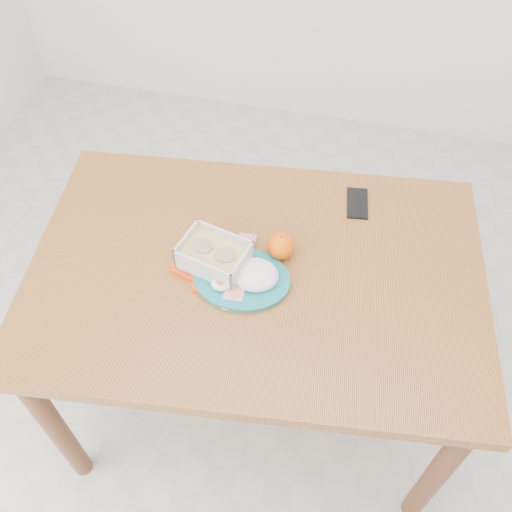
% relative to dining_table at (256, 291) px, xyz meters
% --- Properties ---
extents(ground, '(3.50, 3.50, 0.00)m').
position_rel_dining_table_xyz_m(ground, '(0.10, -0.10, -0.65)').
color(ground, '#B7B7B2').
rests_on(ground, ground).
extents(dining_table, '(1.30, 0.94, 0.75)m').
position_rel_dining_table_xyz_m(dining_table, '(0.00, 0.00, 0.00)').
color(dining_table, '#AF6E31').
rests_on(dining_table, ground).
extents(food_container, '(0.23, 0.19, 0.08)m').
position_rel_dining_table_xyz_m(food_container, '(-0.11, -0.01, 0.14)').
color(food_container, '#FF4407').
rests_on(food_container, dining_table).
extents(orange_fruit, '(0.08, 0.08, 0.08)m').
position_rel_dining_table_xyz_m(orange_fruit, '(0.05, 0.07, 0.13)').
color(orange_fruit, '#FF4305').
rests_on(orange_fruit, dining_table).
extents(rice_plate, '(0.27, 0.27, 0.07)m').
position_rel_dining_table_xyz_m(rice_plate, '(-0.02, -0.04, 0.12)').
color(rice_plate, '#187585').
rests_on(rice_plate, dining_table).
extents(candy_bar, '(0.07, 0.22, 0.02)m').
position_rel_dining_table_xyz_m(candy_bar, '(-0.04, -0.01, 0.11)').
color(candy_bar, red).
rests_on(candy_bar, dining_table).
extents(smartphone, '(0.07, 0.13, 0.01)m').
position_rel_dining_table_xyz_m(smartphone, '(0.23, 0.30, 0.10)').
color(smartphone, black).
rests_on(smartphone, dining_table).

